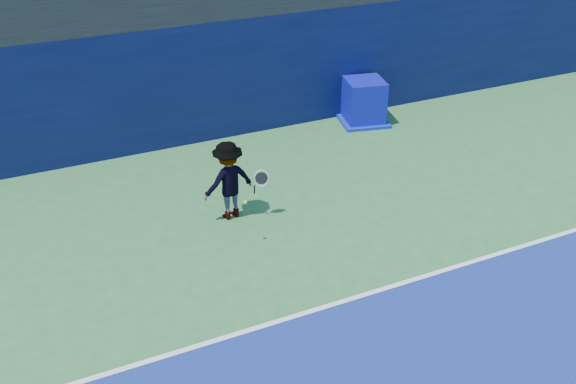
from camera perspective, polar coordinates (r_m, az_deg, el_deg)
name	(u,v)px	position (r m, az deg, el deg)	size (l,w,h in m)	color
baseline	(321,308)	(10.89, 2.92, -10.27)	(24.00, 0.10, 0.01)	white
back_wall_assembly	(184,81)	(16.30, -9.25, 9.72)	(36.00, 1.03, 3.00)	#0A0F3A
equipment_cart	(364,103)	(17.44, 6.75, 7.86)	(1.46, 1.46, 1.18)	#0B0CA2
tennis_player	(229,180)	(12.87, -5.30, 1.03)	(1.32, 0.78, 1.67)	silver
tennis_ball	(245,202)	(11.86, -3.83, -0.90)	(0.07, 0.07, 0.07)	#CEE419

